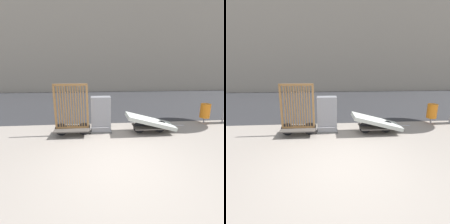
{
  "view_description": "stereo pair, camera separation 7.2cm",
  "coord_description": "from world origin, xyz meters",
  "views": [
    {
      "loc": [
        -0.55,
        -3.92,
        2.44
      ],
      "look_at": [
        0.0,
        2.21,
        0.85
      ],
      "focal_mm": 28.0,
      "sensor_mm": 36.0,
      "label": 1
    },
    {
      "loc": [
        -0.48,
        -3.93,
        2.44
      ],
      "look_at": [
        0.0,
        2.21,
        0.85
      ],
      "focal_mm": 28.0,
      "sensor_mm": 36.0,
      "label": 2
    }
  ],
  "objects": [
    {
      "name": "utility_cabinet",
      "position": [
        -0.4,
        2.47,
        0.64
      ],
      "size": [
        0.79,
        0.47,
        1.38
      ],
      "color": "#4C4C4C",
      "rests_on": "ground_plane"
    },
    {
      "name": "trash_bin",
      "position": [
        4.2,
        3.13,
        0.57
      ],
      "size": [
        0.41,
        0.41,
        0.88
      ],
      "color": "gray",
      "rests_on": "ground_plane"
    },
    {
      "name": "building_facade",
      "position": [
        0.0,
        15.67,
        6.14
      ],
      "size": [
        48.0,
        4.0,
        12.28
      ],
      "color": "#9E9384",
      "rests_on": "ground_plane"
    },
    {
      "name": "bike_cart_with_bedframe",
      "position": [
        -1.44,
        2.21,
        0.68
      ],
      "size": [
        1.97,
        0.77,
        1.88
      ],
      "rotation": [
        0.0,
        0.0,
        -0.01
      ],
      "color": "#4C4742",
      "rests_on": "ground_plane"
    },
    {
      "name": "ground_plane",
      "position": [
        0.0,
        0.0,
        0.0
      ],
      "size": [
        60.0,
        60.0,
        0.0
      ],
      "primitive_type": "plane",
      "color": "gray"
    },
    {
      "name": "road_strip",
      "position": [
        0.0,
        8.57,
        0.0
      ],
      "size": [
        56.0,
        10.19,
        0.01
      ],
      "color": "#2D2D30",
      "rests_on": "ground_plane"
    },
    {
      "name": "bike_cart_with_mattress",
      "position": [
        1.45,
        2.21,
        0.41
      ],
      "size": [
        2.24,
        0.86,
        0.76
      ],
      "rotation": [
        0.0,
        0.0,
        0.0
      ],
      "color": "#4C4742",
      "rests_on": "ground_plane"
    }
  ]
}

